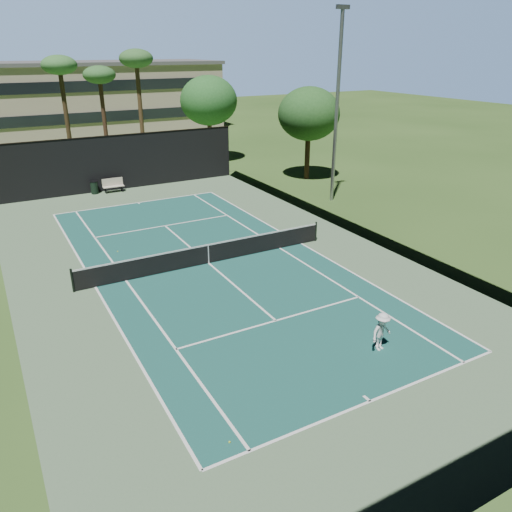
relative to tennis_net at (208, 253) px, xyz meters
The scene contains 20 objects.
ground 0.56m from the tennis_net, ahead, with size 160.00×160.00×0.00m, color #31531F.
apron_slab 0.55m from the tennis_net, ahead, with size 18.00×32.00×0.01m, color #557451.
court_surface 0.55m from the tennis_net, ahead, with size 10.97×23.77×0.01m, color #19514A.
court_lines 0.54m from the tennis_net, ahead, with size 11.07×23.87×0.01m.
tennis_net is the anchor object (origin of this frame).
fence 1.45m from the tennis_net, 90.00° to the left, with size 18.04×32.05×4.03m.
player 10.10m from the tennis_net, 77.45° to the right, with size 0.93×0.53×1.44m, color white.
tennis_ball_a 12.20m from the tennis_net, 111.38° to the right, with size 0.06×0.06×0.06m, color #B9DA31.
tennis_ball_b 5.13m from the tennis_net, 133.77° to the left, with size 0.06×0.06×0.06m, color #D7F136.
tennis_ball_c 3.92m from the tennis_net, 31.81° to the left, with size 0.06×0.06×0.06m, color #B5D630.
tennis_ball_d 4.68m from the tennis_net, 152.72° to the left, with size 0.07×0.07×0.07m, color #C2E033.
park_bench 15.47m from the tennis_net, 92.78° to the left, with size 1.50×0.45×1.02m.
trash_bin 15.80m from the tennis_net, 97.48° to the left, with size 0.56×0.56×0.95m.
palm_a 25.26m from the tennis_net, 94.76° to the left, with size 2.80×2.80×9.32m.
palm_b 26.92m from the tennis_net, 86.70° to the left, with size 2.80×2.80×8.42m.
palm_c 24.69m from the tennis_net, 80.13° to the left, with size 2.80×2.80×9.77m.
decid_tree_a 24.65m from the tennis_net, 65.56° to the left, with size 5.12×5.12×7.62m.
decid_tree_b 18.99m from the tennis_net, 40.60° to the left, with size 4.80×4.80×7.14m.
campus_building 46.12m from the tennis_net, 90.00° to the left, with size 40.50×12.50×8.30m.
light_pole 14.66m from the tennis_net, 26.57° to the left, with size 0.90×0.25×12.22m.
Camera 1 is at (-8.88, -20.82, 9.83)m, focal length 35.00 mm.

